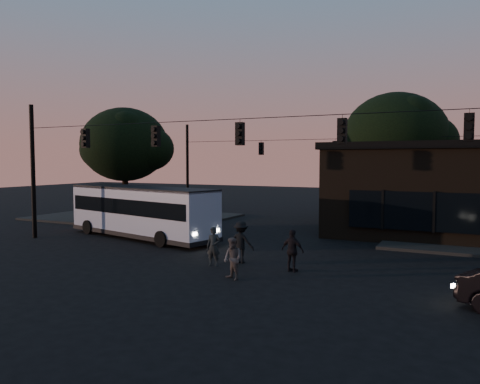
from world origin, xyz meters
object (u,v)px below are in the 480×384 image
at_px(bus, 141,209).
at_px(pedestrian_c, 293,251).
at_px(building, 468,189).
at_px(pedestrian_d, 241,242).
at_px(pedestrian_b, 233,259).
at_px(pedestrian_a, 214,246).

relative_size(bus, pedestrian_c, 6.29).
height_order(building, pedestrian_c, building).
xyz_separation_m(bus, pedestrian_d, (7.94, -3.32, -0.73)).
bearing_deg(building, pedestrian_d, -124.40).
bearing_deg(pedestrian_d, pedestrian_b, 108.92).
height_order(pedestrian_b, pedestrian_d, pedestrian_d).
bearing_deg(pedestrian_a, pedestrian_c, -0.21).
relative_size(bus, pedestrian_d, 5.90).
height_order(bus, pedestrian_a, bus).
height_order(building, pedestrian_b, building).
bearing_deg(bus, pedestrian_b, -20.32).
distance_m(pedestrian_b, pedestrian_c, 2.65).
relative_size(bus, pedestrian_a, 6.52).
relative_size(building, pedestrian_d, 8.56).
relative_size(building, pedestrian_a, 9.48).
bearing_deg(pedestrian_c, pedestrian_d, -0.65).
xyz_separation_m(bus, pedestrian_a, (7.16, -4.34, -0.82)).
bearing_deg(building, pedestrian_a, -124.62).
bearing_deg(pedestrian_a, building, 46.97).
distance_m(building, pedestrian_d, 15.39).
bearing_deg(pedestrian_b, pedestrian_c, 81.64).
distance_m(pedestrian_a, pedestrian_b, 2.42).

